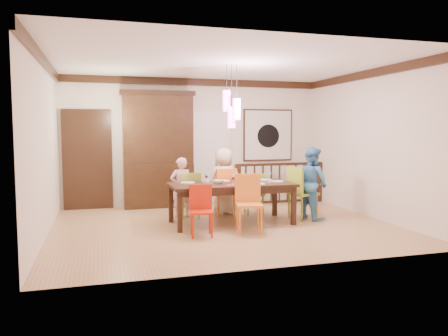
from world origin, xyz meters
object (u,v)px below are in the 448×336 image
object	(u,v)px
chair_far_left	(188,192)
balustrade	(279,182)
person_far_mid	(224,181)
person_end_right	(312,183)
dining_table	(231,187)
person_far_left	(181,187)
chair_end_right	(303,189)
china_hutch	(158,149)

from	to	relation	value
chair_far_left	balustrade	xyz separation A→B (m)	(2.38, 1.02, -0.02)
chair_far_left	balustrade	bearing A→B (deg)	-162.74
person_far_mid	chair_far_left	bearing A→B (deg)	-6.42
person_end_right	dining_table	bearing A→B (deg)	76.87
chair_far_left	person_far_left	world-z (taller)	person_far_left
person_far_mid	person_end_right	bearing A→B (deg)	136.84
dining_table	balustrade	size ratio (longest dim) A/B	1.03
balustrade	person_far_left	distance (m)	2.69
dining_table	chair_end_right	size ratio (longest dim) A/B	2.22
person_far_left	person_end_right	size ratio (longest dim) A/B	0.85
person_far_left	person_end_right	distance (m)	2.56
balustrade	chair_far_left	bearing A→B (deg)	-158.11
chair_far_left	dining_table	bearing A→B (deg)	124.24
dining_table	person_far_left	size ratio (longest dim) A/B	1.91
china_hutch	person_end_right	world-z (taller)	china_hutch
chair_far_left	person_far_left	xyz separation A→B (m)	(-0.13, 0.05, 0.08)
dining_table	person_end_right	distance (m)	1.63
balustrade	person_far_mid	size ratio (longest dim) A/B	1.61
china_hutch	person_end_right	xyz separation A→B (m)	(2.69, -2.14, -0.59)
chair_end_right	balustrade	world-z (taller)	chair_end_right
chair_far_left	china_hutch	xyz separation A→B (m)	(-0.41, 1.37, 0.78)
person_far_left	person_end_right	xyz separation A→B (m)	(2.42, -0.83, 0.10)
chair_far_left	china_hutch	distance (m)	1.62
chair_end_right	person_far_left	distance (m)	2.39
balustrade	chair_end_right	bearing A→B (deg)	-99.69
person_far_left	chair_end_right	bearing A→B (deg)	159.65
dining_table	china_hutch	distance (m)	2.47
chair_end_right	balustrade	xyz separation A→B (m)	(0.26, 1.76, -0.09)
chair_far_left	balustrade	distance (m)	2.59
dining_table	balustrade	xyz separation A→B (m)	(1.73, 1.79, -0.17)
chair_far_left	chair_end_right	xyz separation A→B (m)	(2.12, -0.74, 0.07)
chair_end_right	china_hutch	distance (m)	3.36
chair_end_right	balustrade	distance (m)	1.78
chair_far_left	person_end_right	bearing A→B (deg)	155.25
chair_end_right	person_far_left	bearing A→B (deg)	56.03
dining_table	chair_end_right	xyz separation A→B (m)	(1.47, 0.04, -0.08)
chair_far_left	person_far_mid	size ratio (longest dim) A/B	0.66
chair_far_left	chair_end_right	world-z (taller)	chair_end_right
chair_end_right	chair_far_left	bearing A→B (deg)	56.24
chair_far_left	person_end_right	distance (m)	2.42
person_end_right	chair_end_right	bearing A→B (deg)	62.89
person_far_left	dining_table	bearing A→B (deg)	132.46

